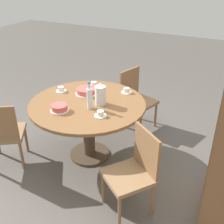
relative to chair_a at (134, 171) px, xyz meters
The scene contains 13 objects.
ground_plane 1.09m from the chair_a, 123.69° to the right, with size 14.00×14.00×0.00m, color #56514C.
dining_table 1.00m from the chair_a, 123.69° to the right, with size 1.37×1.37×0.76m.
chair_a is the anchor object (origin of this frame).
chair_b 1.62m from the chair_a, 158.90° to the right, with size 0.53×0.53×0.87m.
chair_c 1.61m from the chair_a, 88.25° to the right, with size 0.58×0.58×0.87m.
coffee_pot 0.98m from the chair_a, 131.26° to the right, with size 0.13×0.13×0.26m.
water_bottle 0.95m from the chair_a, 121.33° to the right, with size 0.07×0.07×0.32m.
cake_main 1.27m from the chair_a, 128.05° to the right, with size 0.27×0.27×0.07m.
cake_second 1.08m from the chair_a, 103.44° to the right, with size 0.21×0.21×0.07m.
cup_a 0.71m from the chair_a, 122.02° to the right, with size 0.14×0.14×0.06m.
cup_b 1.49m from the chair_a, 117.75° to the right, with size 0.14×0.14×0.06m.
cup_c 1.45m from the chair_a, 135.37° to the right, with size 0.14×0.14×0.06m.
cup_d 1.18m from the chair_a, 152.55° to the right, with size 0.14×0.14×0.06m.
Camera 1 is at (2.52, 1.56, 2.23)m, focal length 45.00 mm.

